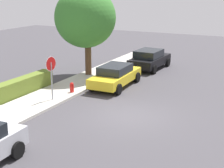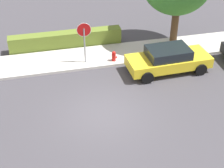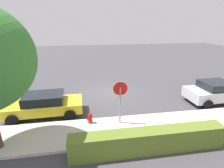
{
  "view_description": "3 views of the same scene",
  "coord_description": "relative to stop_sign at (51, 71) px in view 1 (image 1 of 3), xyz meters",
  "views": [
    {
      "loc": [
        -14.09,
        -6.24,
        5.93
      ],
      "look_at": [
        0.92,
        1.38,
        1.15
      ],
      "focal_mm": 55.0,
      "sensor_mm": 36.0,
      "label": 1
    },
    {
      "loc": [
        -2.42,
        -11.83,
        9.67
      ],
      "look_at": [
        0.68,
        1.03,
        0.81
      ],
      "focal_mm": 55.0,
      "sensor_mm": 36.0,
      "label": 2
    },
    {
      "loc": [
        1.69,
        12.44,
        5.23
      ],
      "look_at": [
        0.02,
        1.98,
        1.44
      ],
      "focal_mm": 28.0,
      "sensor_mm": 36.0,
      "label": 3
    }
  ],
  "objects": [
    {
      "name": "fire_hydrant",
      "position": [
        1.57,
        -0.21,
        -1.33
      ],
      "size": [
        0.3,
        0.22,
        0.72
      ],
      "color": "red",
      "rests_on": "ground_plane"
    },
    {
      "name": "stop_sign",
      "position": [
        0.0,
        0.0,
        0.0
      ],
      "size": [
        0.77,
        0.08,
        2.47
      ],
      "color": "gray",
      "rests_on": "ground_plane"
    },
    {
      "name": "sidewalk_curb",
      "position": [
        0.0,
        0.58,
        -1.62
      ],
      "size": [
        32.0,
        2.41,
        0.14
      ],
      "primitive_type": "cube",
      "color": "beige",
      "rests_on": "ground_plane"
    },
    {
      "name": "parked_car_black",
      "position": [
        9.57,
        -1.84,
        -0.94
      ],
      "size": [
        4.13,
        2.21,
        1.45
      ],
      "color": "black",
      "rests_on": "ground_plane"
    },
    {
      "name": "front_yard_hedge",
      "position": [
        -0.78,
        2.18,
        -1.19
      ],
      "size": [
        6.63,
        0.69,
        1.02
      ],
      "color": "olive",
      "rests_on": "ground_plane"
    },
    {
      "name": "street_tree_near_corner",
      "position": [
        5.49,
        1.19,
        2.28
      ],
      "size": [
        4.04,
        4.04,
        5.98
      ],
      "color": "#513823",
      "rests_on": "ground_plane"
    },
    {
      "name": "parked_car_yellow",
      "position": [
        4.16,
        -1.69,
        -0.99
      ],
      "size": [
        4.43,
        2.05,
        1.35
      ],
      "color": "yellow",
      "rests_on": "ground_plane"
    },
    {
      "name": "ground_plane",
      "position": [
        0.0,
        -4.47,
        -1.69
      ],
      "size": [
        60.0,
        60.0,
        0.0
      ],
      "primitive_type": "plane",
      "color": "#423F44"
    }
  ]
}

